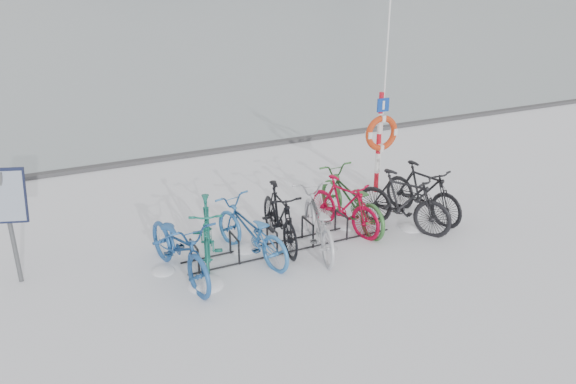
# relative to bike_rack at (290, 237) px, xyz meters

# --- Properties ---
(ground) EXTENTS (900.00, 900.00, 0.00)m
(ground) POSITION_rel_bike_rack_xyz_m (0.00, 0.00, -0.18)
(ground) COLOR white
(ground) RESTS_ON ground
(quay_edge) EXTENTS (400.00, 0.25, 0.10)m
(quay_edge) POSITION_rel_bike_rack_xyz_m (0.00, 5.90, -0.13)
(quay_edge) COLOR #3F3F42
(quay_edge) RESTS_ON ground
(bike_rack) EXTENTS (4.00, 0.48, 0.46)m
(bike_rack) POSITION_rel_bike_rack_xyz_m (0.00, 0.00, 0.00)
(bike_rack) COLOR black
(bike_rack) RESTS_ON ground
(info_board) EXTENTS (0.69, 0.44, 1.95)m
(info_board) POSITION_rel_bike_rack_xyz_m (-4.50, 0.77, 1.22)
(info_board) COLOR #595B5E
(info_board) RESTS_ON ground
(lifebuoy_station) EXTENTS (0.80, 0.23, 4.15)m
(lifebuoy_station) POSITION_rel_bike_rack_xyz_m (2.95, 1.54, 1.21)
(lifebuoy_station) COLOR red
(lifebuoy_station) RESTS_ON ground
(bike_0) EXTENTS (1.10, 2.28, 1.15)m
(bike_0) POSITION_rel_bike_rack_xyz_m (-2.08, -0.16, 0.39)
(bike_0) COLOR #205192
(bike_0) RESTS_ON ground
(bike_1) EXTENTS (1.10, 1.98, 1.15)m
(bike_1) POSITION_rel_bike_rack_xyz_m (-1.52, 0.13, 0.39)
(bike_1) COLOR #176758
(bike_1) RESTS_ON ground
(bike_2) EXTENTS (1.20, 2.12, 1.05)m
(bike_2) POSITION_rel_bike_rack_xyz_m (-0.78, -0.04, 0.35)
(bike_2) COLOR #2F6FB3
(bike_2) RESTS_ON ground
(bike_3) EXTENTS (0.75, 1.96, 1.15)m
(bike_3) POSITION_rel_bike_rack_xyz_m (-0.12, 0.20, 0.39)
(bike_3) COLOR black
(bike_3) RESTS_ON ground
(bike_4) EXTENTS (1.22, 2.19, 1.09)m
(bike_4) POSITION_rel_bike_rack_xyz_m (0.44, -0.24, 0.36)
(bike_4) COLOR #B5B8BE
(bike_4) RESTS_ON ground
(bike_5) EXTENTS (1.00, 1.86, 1.08)m
(bike_5) POSITION_rel_bike_rack_xyz_m (1.26, 0.21, 0.36)
(bike_5) COLOR #A70527
(bike_5) RESTS_ON ground
(bike_6) EXTENTS (0.86, 2.19, 1.13)m
(bike_6) POSITION_rel_bike_rack_xyz_m (1.49, 0.35, 0.38)
(bike_6) COLOR #326A30
(bike_6) RESTS_ON ground
(bike_7) EXTENTS (1.46, 2.00, 1.19)m
(bike_7) POSITION_rel_bike_rack_xyz_m (2.32, -0.24, 0.41)
(bike_7) COLOR black
(bike_7) RESTS_ON ground
(bike_8) EXTENTS (0.96, 2.00, 1.16)m
(bike_8) POSITION_rel_bike_rack_xyz_m (3.00, 0.03, 0.40)
(bike_8) COLOR black
(bike_8) RESTS_ON ground
(snow_drifts) EXTENTS (5.66, 1.72, 0.21)m
(snow_drifts) POSITION_rel_bike_rack_xyz_m (0.17, -0.04, -0.18)
(snow_drifts) COLOR white
(snow_drifts) RESTS_ON ground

